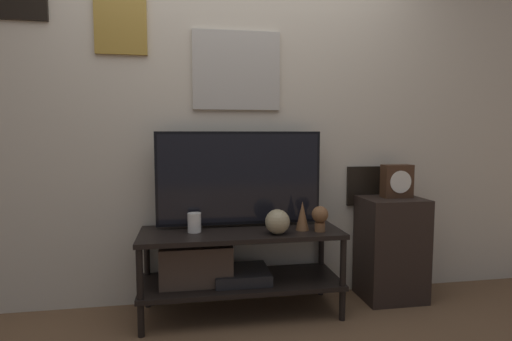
% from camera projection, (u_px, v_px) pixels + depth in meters
% --- Properties ---
extents(ground_plane, '(12.00, 12.00, 0.00)m').
position_uv_depth(ground_plane, '(248.00, 333.00, 2.39)').
color(ground_plane, brown).
extents(wall_back, '(6.40, 0.08, 2.70)m').
position_uv_depth(wall_back, '(235.00, 110.00, 2.82)').
color(wall_back, beige).
rests_on(wall_back, ground_plane).
extents(media_console, '(1.31, 0.48, 0.56)m').
position_uv_depth(media_console, '(224.00, 262.00, 2.61)').
color(media_console, black).
rests_on(media_console, ground_plane).
extents(television, '(1.11, 0.05, 0.65)m').
position_uv_depth(television, '(240.00, 178.00, 2.68)').
color(television, black).
rests_on(television, media_console).
extents(vase_round_glass, '(0.16, 0.16, 0.16)m').
position_uv_depth(vase_round_glass, '(277.00, 222.00, 2.51)').
color(vase_round_glass, tan).
rests_on(vase_round_glass, media_console).
extents(vase_slim_bronze, '(0.09, 0.09, 0.19)m').
position_uv_depth(vase_slim_bronze, '(302.00, 216.00, 2.61)').
color(vase_slim_bronze, brown).
rests_on(vase_slim_bronze, media_console).
extents(candle_jar, '(0.09, 0.09, 0.12)m').
position_uv_depth(candle_jar, '(194.00, 223.00, 2.56)').
color(candle_jar, silver).
rests_on(candle_jar, media_console).
extents(decorative_bust, '(0.11, 0.11, 0.17)m').
position_uv_depth(decorative_bust, '(320.00, 217.00, 2.57)').
color(decorative_bust, brown).
rests_on(decorative_bust, media_console).
extents(side_table, '(0.43, 0.35, 0.73)m').
position_uv_depth(side_table, '(391.00, 248.00, 2.87)').
color(side_table, black).
rests_on(side_table, ground_plane).
extents(mantel_clock, '(0.21, 0.11, 0.24)m').
position_uv_depth(mantel_clock, '(397.00, 181.00, 2.86)').
color(mantel_clock, '#422819').
rests_on(mantel_clock, side_table).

